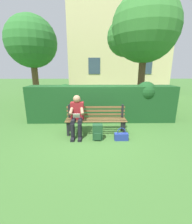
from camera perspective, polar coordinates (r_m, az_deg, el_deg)
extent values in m
plane|color=#3D6B2D|center=(4.76, -0.02, -7.93)|extent=(60.00, 60.00, 0.00)
cube|color=black|center=(4.61, 10.42, -6.06)|extent=(0.07, 0.07, 0.44)
cube|color=black|center=(4.58, -10.45, -6.18)|extent=(0.07, 0.07, 0.44)
cube|color=black|center=(4.91, 9.68, -4.63)|extent=(0.07, 0.07, 0.44)
cube|color=black|center=(4.89, -9.82, -4.73)|extent=(0.07, 0.07, 0.44)
cube|color=brown|center=(4.80, -0.06, -1.97)|extent=(1.82, 0.06, 0.02)
cube|color=brown|center=(4.67, -0.03, -2.51)|extent=(1.82, 0.06, 0.02)
cube|color=brown|center=(4.53, -0.01, -3.08)|extent=(1.82, 0.06, 0.02)
cube|color=brown|center=(4.39, 0.02, -3.68)|extent=(1.82, 0.06, 0.02)
cube|color=black|center=(4.82, 9.83, 0.47)|extent=(0.06, 0.06, 0.40)
cube|color=black|center=(4.80, -9.99, 0.39)|extent=(0.06, 0.06, 0.40)
cube|color=brown|center=(4.77, -0.06, -0.91)|extent=(1.82, 0.02, 0.06)
cube|color=brown|center=(4.74, -0.06, 0.44)|extent=(1.82, 0.02, 0.06)
cube|color=brown|center=(4.71, -0.06, 1.80)|extent=(1.82, 0.02, 0.06)
cube|color=maroon|center=(4.57, -7.04, 0.50)|extent=(0.38, 0.22, 0.52)
sphere|color=#A57A5B|center=(4.47, -7.22, 4.88)|extent=(0.22, 0.22, 0.22)
cylinder|color=black|center=(4.43, -5.93, -3.21)|extent=(0.13, 0.42, 0.13)
cylinder|color=black|center=(4.45, -8.50, -3.20)|extent=(0.13, 0.42, 0.13)
cylinder|color=black|center=(4.32, -6.07, -7.25)|extent=(0.12, 0.12, 0.46)
cylinder|color=black|center=(4.34, -8.72, -7.22)|extent=(0.12, 0.12, 0.46)
cube|color=black|center=(4.32, -6.09, -10.04)|extent=(0.10, 0.24, 0.07)
cube|color=black|center=(4.35, -8.76, -9.99)|extent=(0.10, 0.24, 0.07)
cylinder|color=#A57A5B|center=(4.40, -5.31, 0.80)|extent=(0.14, 0.32, 0.26)
cylinder|color=#A57A5B|center=(4.43, -9.18, 0.78)|extent=(0.14, 0.32, 0.26)
cube|color=white|center=(4.34, -7.36, -1.39)|extent=(0.20, 0.07, 0.13)
cube|color=#19471E|center=(5.79, 2.02, 3.25)|extent=(5.43, 0.80, 1.33)
sphere|color=#19471E|center=(5.90, 18.25, 7.30)|extent=(0.72, 0.72, 0.72)
sphere|color=#19471E|center=(5.89, -11.40, 7.09)|extent=(0.64, 0.64, 0.64)
cylinder|color=brown|center=(7.88, 16.58, 11.58)|extent=(0.33, 0.33, 2.87)
sphere|color=#387A33|center=(8.07, 17.97, 27.81)|extent=(3.02, 3.02, 3.02)
sphere|color=#387A33|center=(8.26, 11.17, 25.78)|extent=(1.81, 1.81, 1.81)
cube|color=beige|center=(14.13, 8.20, 23.54)|extent=(8.02, 3.29, 7.80)
cube|color=#334756|center=(12.84, 18.33, 16.07)|extent=(0.90, 0.04, 1.20)
cube|color=#334756|center=(12.18, -0.65, 16.89)|extent=(0.90, 0.04, 1.20)
cube|color=#334756|center=(12.69, 9.69, 28.72)|extent=(0.90, 0.04, 1.20)
cube|color=#1E4728|center=(4.27, 0.56, -7.51)|extent=(0.27, 0.18, 0.45)
cube|color=#1E4728|center=(4.21, 0.60, -9.21)|extent=(0.19, 0.04, 0.20)
cylinder|color=#1E4728|center=(4.36, 1.62, -6.69)|extent=(0.04, 0.04, 0.27)
cylinder|color=#1E4728|center=(4.36, -0.56, -6.71)|extent=(0.04, 0.04, 0.27)
cube|color=navy|center=(4.34, 9.43, -9.12)|extent=(0.38, 0.15, 0.20)
torus|color=navy|center=(4.28, 9.52, -7.31)|extent=(0.23, 0.02, 0.23)
cylinder|color=brown|center=(9.44, -21.71, 10.82)|extent=(0.34, 0.34, 2.59)
sphere|color=#2D702D|center=(9.53, -23.03, 23.03)|extent=(2.68, 2.68, 2.68)
sphere|color=#2D702D|center=(10.12, -25.74, 20.70)|extent=(1.61, 1.61, 1.61)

